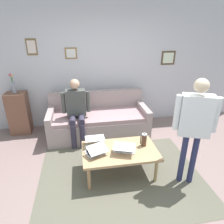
{
  "coord_description": "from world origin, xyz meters",
  "views": [
    {
      "loc": [
        0.53,
        2.27,
        2.22
      ],
      "look_at": [
        -0.01,
        -0.9,
        0.8
      ],
      "focal_mm": 31.86,
      "sensor_mm": 36.0,
      "label": 1
    }
  ],
  "objects_px": {
    "coffee_table": "(120,152)",
    "person_seated": "(76,108)",
    "flower_vase": "(13,84)",
    "laptop_left": "(125,148)",
    "laptop_center": "(95,145)",
    "laptop_right": "(96,151)",
    "side_shelf": "(19,113)",
    "couch": "(98,121)",
    "person_standing": "(195,121)",
    "french_press": "(144,140)"
  },
  "relations": [
    {
      "from": "flower_vase",
      "to": "laptop_left",
      "type": "bearing_deg",
      "value": 138.71
    },
    {
      "from": "coffee_table",
      "to": "laptop_right",
      "type": "bearing_deg",
      "value": 3.86
    },
    {
      "from": "laptop_center",
      "to": "person_seated",
      "type": "relative_size",
      "value": 0.27
    },
    {
      "from": "couch",
      "to": "person_seated",
      "type": "relative_size",
      "value": 1.62
    },
    {
      "from": "coffee_table",
      "to": "side_shelf",
      "type": "distance_m",
      "value": 2.52
    },
    {
      "from": "french_press",
      "to": "flower_vase",
      "type": "height_order",
      "value": "flower_vase"
    },
    {
      "from": "flower_vase",
      "to": "person_seated",
      "type": "bearing_deg",
      "value": 155.82
    },
    {
      "from": "coffee_table",
      "to": "laptop_center",
      "type": "distance_m",
      "value": 0.4
    },
    {
      "from": "french_press",
      "to": "laptop_right",
      "type": "bearing_deg",
      "value": 6.22
    },
    {
      "from": "laptop_center",
      "to": "coffee_table",
      "type": "bearing_deg",
      "value": 159.46
    },
    {
      "from": "laptop_center",
      "to": "french_press",
      "type": "distance_m",
      "value": 0.77
    },
    {
      "from": "laptop_right",
      "to": "flower_vase",
      "type": "height_order",
      "value": "flower_vase"
    },
    {
      "from": "couch",
      "to": "laptop_center",
      "type": "height_order",
      "value": "couch"
    },
    {
      "from": "coffee_table",
      "to": "side_shelf",
      "type": "bearing_deg",
      "value": -41.7
    },
    {
      "from": "flower_vase",
      "to": "person_seated",
      "type": "distance_m",
      "value": 1.41
    },
    {
      "from": "laptop_right",
      "to": "person_standing",
      "type": "height_order",
      "value": "person_standing"
    },
    {
      "from": "couch",
      "to": "side_shelf",
      "type": "distance_m",
      "value": 1.72
    },
    {
      "from": "coffee_table",
      "to": "flower_vase",
      "type": "bearing_deg",
      "value": -41.65
    },
    {
      "from": "laptop_left",
      "to": "laptop_center",
      "type": "xyz_separation_m",
      "value": [
        0.43,
        -0.17,
        0.0
      ]
    },
    {
      "from": "french_press",
      "to": "laptop_left",
      "type": "bearing_deg",
      "value": 15.7
    },
    {
      "from": "laptop_center",
      "to": "flower_vase",
      "type": "relative_size",
      "value": 0.83
    },
    {
      "from": "laptop_center",
      "to": "laptop_right",
      "type": "height_order",
      "value": "laptop_right"
    },
    {
      "from": "coffee_table",
      "to": "person_seated",
      "type": "distance_m",
      "value": 1.33
    },
    {
      "from": "coffee_table",
      "to": "couch",
      "type": "bearing_deg",
      "value": -81.7
    },
    {
      "from": "side_shelf",
      "to": "laptop_right",
      "type": "bearing_deg",
      "value": 131.6
    },
    {
      "from": "side_shelf",
      "to": "person_seated",
      "type": "distance_m",
      "value": 1.39
    },
    {
      "from": "laptop_center",
      "to": "side_shelf",
      "type": "xyz_separation_m",
      "value": [
        1.52,
        -1.54,
        -0.03
      ]
    },
    {
      "from": "coffee_table",
      "to": "person_standing",
      "type": "bearing_deg",
      "value": 159.86
    },
    {
      "from": "side_shelf",
      "to": "person_seated",
      "type": "height_order",
      "value": "person_seated"
    },
    {
      "from": "laptop_center",
      "to": "laptop_right",
      "type": "relative_size",
      "value": 0.92
    },
    {
      "from": "laptop_left",
      "to": "laptop_right",
      "type": "distance_m",
      "value": 0.44
    },
    {
      "from": "laptop_center",
      "to": "flower_vase",
      "type": "height_order",
      "value": "flower_vase"
    },
    {
      "from": "laptop_left",
      "to": "flower_vase",
      "type": "bearing_deg",
      "value": -41.29
    },
    {
      "from": "person_seated",
      "to": "flower_vase",
      "type": "bearing_deg",
      "value": -24.18
    },
    {
      "from": "couch",
      "to": "laptop_right",
      "type": "xyz_separation_m",
      "value": [
        0.17,
        1.37,
        0.18
      ]
    },
    {
      "from": "french_press",
      "to": "side_shelf",
      "type": "relative_size",
      "value": 0.26
    },
    {
      "from": "laptop_center",
      "to": "flower_vase",
      "type": "xyz_separation_m",
      "value": [
        1.52,
        -1.54,
        0.62
      ]
    },
    {
      "from": "side_shelf",
      "to": "flower_vase",
      "type": "bearing_deg",
      "value": 26.92
    },
    {
      "from": "laptop_left",
      "to": "french_press",
      "type": "relative_size",
      "value": 1.71
    },
    {
      "from": "laptop_right",
      "to": "side_shelf",
      "type": "height_order",
      "value": "side_shelf"
    },
    {
      "from": "coffee_table",
      "to": "laptop_left",
      "type": "bearing_deg",
      "value": 151.34
    },
    {
      "from": "person_standing",
      "to": "french_press",
      "type": "bearing_deg",
      "value": -36.64
    },
    {
      "from": "side_shelf",
      "to": "flower_vase",
      "type": "xyz_separation_m",
      "value": [
        0.0,
        0.0,
        0.64
      ]
    },
    {
      "from": "laptop_left",
      "to": "laptop_center",
      "type": "distance_m",
      "value": 0.46
    },
    {
      "from": "laptop_center",
      "to": "flower_vase",
      "type": "bearing_deg",
      "value": -45.38
    },
    {
      "from": "coffee_table",
      "to": "person_seated",
      "type": "bearing_deg",
      "value": -60.14
    },
    {
      "from": "laptop_right",
      "to": "person_standing",
      "type": "xyz_separation_m",
      "value": [
        -1.32,
        0.32,
        0.55
      ]
    },
    {
      "from": "couch",
      "to": "person_standing",
      "type": "distance_m",
      "value": 2.17
    },
    {
      "from": "laptop_center",
      "to": "side_shelf",
      "type": "bearing_deg",
      "value": -45.43
    },
    {
      "from": "french_press",
      "to": "person_seated",
      "type": "relative_size",
      "value": 0.19
    }
  ]
}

